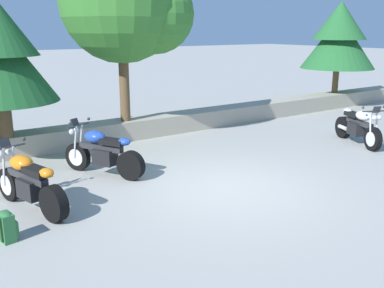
# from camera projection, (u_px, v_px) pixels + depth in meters

# --- Properties ---
(ground_plane) EXTENTS (120.00, 120.00, 0.00)m
(ground_plane) POSITION_uv_depth(u_px,v_px,m) (226.00, 188.00, 8.72)
(ground_plane) COLOR #A3A099
(stone_wall) EXTENTS (36.00, 0.80, 0.55)m
(stone_wall) POSITION_uv_depth(u_px,v_px,m) (121.00, 130.00, 12.46)
(stone_wall) COLOR #A89E89
(stone_wall) RESTS_ON ground
(motorcycle_orange_near_left) EXTENTS (0.88, 2.03, 1.18)m
(motorcycle_orange_near_left) POSITION_uv_depth(u_px,v_px,m) (29.00, 183.00, 7.57)
(motorcycle_orange_near_left) COLOR black
(motorcycle_orange_near_left) RESTS_ON ground
(motorcycle_blue_centre) EXTENTS (1.16, 1.89, 1.18)m
(motorcycle_blue_centre) POSITION_uv_depth(u_px,v_px,m) (102.00, 153.00, 9.41)
(motorcycle_blue_centre) COLOR black
(motorcycle_blue_centre) RESTS_ON ground
(motorcycle_white_far_right) EXTENTS (1.04, 1.96, 1.18)m
(motorcycle_white_far_right) POSITION_uv_depth(u_px,v_px,m) (358.00, 127.00, 11.92)
(motorcycle_white_far_right) COLOR black
(motorcycle_white_far_right) RESTS_ON ground
(rider_backpack) EXTENTS (0.29, 0.32, 0.47)m
(rider_backpack) POSITION_uv_depth(u_px,v_px,m) (6.00, 226.00, 6.49)
(rider_backpack) COLOR #2D6B38
(rider_backpack) RESTS_ON ground
(leafy_tree_mid_right) EXTENTS (3.45, 3.28, 4.89)m
(leafy_tree_mid_right) POSITION_uv_depth(u_px,v_px,m) (128.00, 4.00, 11.60)
(leafy_tree_mid_right) COLOR brown
(leafy_tree_mid_right) RESTS_ON stone_wall
(pine_tree_far_right) EXTENTS (2.90, 2.90, 3.58)m
(pine_tree_far_right) POSITION_uv_depth(u_px,v_px,m) (339.00, 36.00, 17.25)
(pine_tree_far_right) COLOR brown
(pine_tree_far_right) RESTS_ON stone_wall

